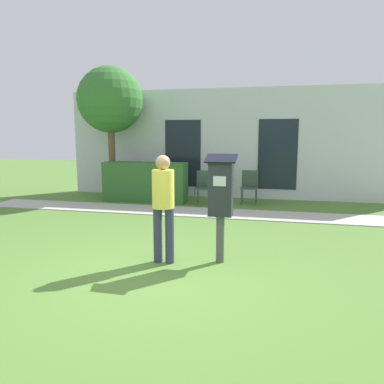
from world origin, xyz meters
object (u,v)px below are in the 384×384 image
Objects in this scene: person_standing at (163,200)px; outdoor_chair_left at (204,185)px; parking_meter at (221,194)px; outdoor_chair_middle at (250,184)px.

person_standing reaches higher than outdoor_chair_left.
parking_meter is 0.83m from person_standing.
outdoor_chair_left is 1.00× the size of outdoor_chair_middle.
parking_meter is 1.01× the size of person_standing.
outdoor_chair_left is at bearing 104.47° from parking_meter.
outdoor_chair_left is (-1.17, 4.54, -0.49)m from parking_meter.
outdoor_chair_middle is at bearing 89.13° from person_standing.
outdoor_chair_left and outdoor_chair_middle have the same top height.
outdoor_chair_left is at bearing 102.67° from person_standing.
person_standing is 5.21m from outdoor_chair_middle.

